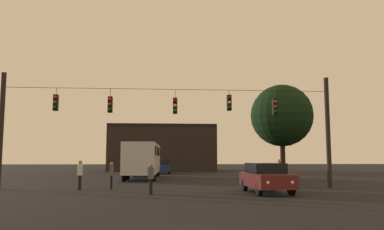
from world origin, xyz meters
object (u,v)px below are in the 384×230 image
(car_near_right, at_px, (266,177))
(car_far_left, at_px, (162,167))
(tree_left_silhouette, at_px, (282,116))
(pedestrian_crossing_right, at_px, (111,174))
(pedestrian_crossing_center, at_px, (280,171))
(city_bus, at_px, (143,157))
(pedestrian_near_bus, at_px, (151,177))
(pedestrian_crossing_left, at_px, (80,173))

(car_near_right, distance_m, car_far_left, 25.51)
(tree_left_silhouette, bearing_deg, pedestrian_crossing_right, -140.13)
(car_near_right, height_order, car_far_left, same)
(car_near_right, bearing_deg, pedestrian_crossing_center, 62.91)
(city_bus, xyz_separation_m, pedestrian_crossing_center, (8.78, -11.13, -0.89))
(city_bus, xyz_separation_m, car_near_right, (6.96, -14.69, -1.07))
(pedestrian_crossing_center, xyz_separation_m, tree_left_silhouette, (3.80, 11.33, 4.69))
(car_near_right, relative_size, pedestrian_crossing_center, 2.56)
(pedestrian_crossing_center, bearing_deg, tree_left_silhouette, 71.45)
(car_near_right, distance_m, pedestrian_near_bus, 5.87)
(city_bus, xyz_separation_m, tree_left_silhouette, (12.58, 0.20, 3.80))
(city_bus, height_order, tree_left_silhouette, tree_left_silhouette)
(car_far_left, bearing_deg, pedestrian_near_bus, -91.24)
(pedestrian_crossing_right, xyz_separation_m, pedestrian_near_bus, (2.39, -3.76, -0.00))
(pedestrian_crossing_left, bearing_deg, car_near_right, -14.48)
(car_far_left, xyz_separation_m, pedestrian_near_bus, (-0.55, -25.40, 0.06))
(car_far_left, bearing_deg, car_near_right, -78.00)
(city_bus, distance_m, tree_left_silhouette, 13.14)
(city_bus, bearing_deg, pedestrian_near_bus, -85.82)
(pedestrian_near_bus, relative_size, tree_left_silhouette, 0.18)
(city_bus, relative_size, pedestrian_crossing_left, 6.71)
(car_far_left, bearing_deg, tree_left_silhouette, -42.65)
(pedestrian_crossing_right, distance_m, tree_left_silhouette, 18.69)
(car_far_left, distance_m, pedestrian_crossing_center, 22.55)
(pedestrian_crossing_right, height_order, tree_left_silhouette, tree_left_silhouette)
(pedestrian_crossing_left, relative_size, pedestrian_crossing_right, 1.07)
(pedestrian_near_bus, xyz_separation_m, tree_left_silhouette, (11.48, 15.34, 4.81))
(city_bus, xyz_separation_m, pedestrian_crossing_left, (-2.93, -12.13, -0.93))
(city_bus, height_order, pedestrian_crossing_right, city_bus)
(car_far_left, bearing_deg, pedestrian_crossing_center, -71.58)
(city_bus, distance_m, pedestrian_crossing_left, 12.52)
(car_far_left, distance_m, tree_left_silhouette, 15.63)
(car_near_right, distance_m, pedestrian_crossing_left, 10.21)
(pedestrian_crossing_right, bearing_deg, car_far_left, 82.26)
(car_far_left, bearing_deg, pedestrian_crossing_right, -97.74)
(car_near_right, xyz_separation_m, pedestrian_near_bus, (-5.85, -0.45, 0.06))
(pedestrian_crossing_left, xyz_separation_m, pedestrian_crossing_right, (1.64, 0.75, -0.07))
(city_bus, distance_m, car_near_right, 16.29)
(city_bus, bearing_deg, pedestrian_crossing_right, -96.44)
(pedestrian_near_bus, bearing_deg, city_bus, 94.18)
(car_far_left, relative_size, pedestrian_near_bus, 2.84)
(car_far_left, height_order, pedestrian_crossing_left, pedestrian_crossing_left)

